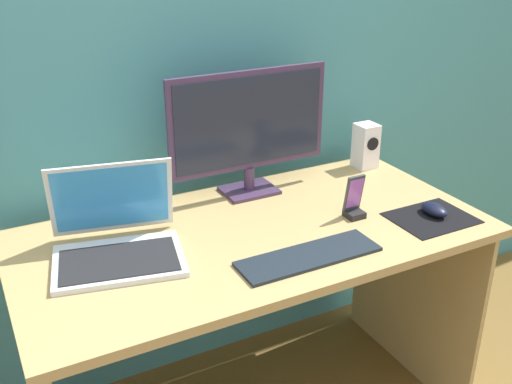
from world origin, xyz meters
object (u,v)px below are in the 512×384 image
object	(u,v)px
speaker_right	(366,146)
laptop	(116,239)
keyboard_external	(309,256)
monitor	(249,127)
phone_in_dock	(354,202)
mouse	(434,209)

from	to	relation	value
speaker_right	laptop	world-z (taller)	laptop
laptop	keyboard_external	size ratio (longest dim) A/B	0.98
speaker_right	keyboard_external	bearing A→B (deg)	-138.97
monitor	laptop	xyz separation A→B (m)	(-0.52, -0.21, -0.18)
keyboard_external	monitor	bearing A→B (deg)	83.06
laptop	phone_in_dock	size ratio (longest dim) A/B	2.89
keyboard_external	mouse	size ratio (longest dim) A/B	4.10
monitor	mouse	distance (m)	0.65
speaker_right	mouse	size ratio (longest dim) A/B	1.67
phone_in_dock	mouse	bearing A→B (deg)	-26.18
laptop	speaker_right	bearing A→B (deg)	12.09
keyboard_external	phone_in_dock	size ratio (longest dim) A/B	2.95
monitor	phone_in_dock	distance (m)	0.42
speaker_right	laptop	size ratio (longest dim) A/B	0.42
monitor	mouse	size ratio (longest dim) A/B	5.60
laptop	keyboard_external	xyz separation A→B (m)	(0.46, -0.26, -0.04)
mouse	monitor	bearing A→B (deg)	135.22
keyboard_external	phone_in_dock	bearing A→B (deg)	30.11
monitor	laptop	bearing A→B (deg)	-157.96
speaker_right	laptop	xyz separation A→B (m)	(-1.01, -0.22, -0.03)
laptop	monitor	bearing A→B (deg)	22.04
monitor	mouse	world-z (taller)	monitor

